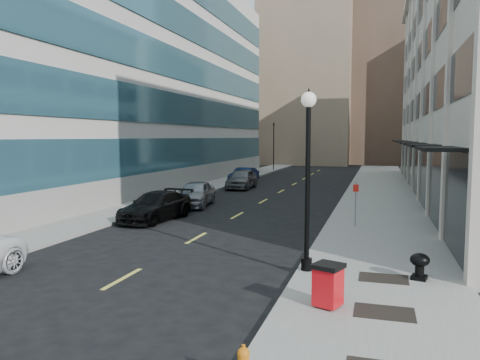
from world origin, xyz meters
The scene contains 20 objects.
ground centered at (0.00, 0.00, 0.00)m, with size 160.00×160.00×0.00m, color black.
sidewalk_right centered at (7.50, 20.00, 0.07)m, with size 5.00×80.00×0.15m, color gray.
sidewalk_left centered at (-6.50, 20.00, 0.07)m, with size 3.00×80.00×0.15m, color gray.
building_left centered at (-15.95, 27.00, 9.99)m, with size 16.14×46.00×20.00m.
skyline_tan_near centered at (-4.00, 68.00, 14.00)m, with size 14.00×18.00×28.00m, color #8C755C.
skyline_brown centered at (8.00, 72.00, 17.00)m, with size 12.00×16.00×34.00m, color brown.
skyline_tan_far centered at (-14.00, 78.00, 11.00)m, with size 12.00×14.00×22.00m, color #8C755C.
skyline_stone centered at (18.00, 66.00, 10.00)m, with size 10.00×14.00×20.00m, color #B6AA9A.
grate_mid centered at (7.60, 1.00, 0.15)m, with size 1.40×1.00×0.01m, color black.
grate_far centered at (7.60, 3.80, 0.15)m, with size 1.40×1.00×0.01m, color black.
road_centerline centered at (0.00, 17.00, 0.01)m, with size 0.15×68.20×0.01m.
traffic_signal centered at (-5.50, 48.00, 5.72)m, with size 0.66×0.66×6.98m.
car_black_pickup centered at (-3.62, 11.40, 0.73)m, with size 2.05×5.03×1.46m, color black.
car_silver_sedan centered at (-3.51, 16.58, 0.79)m, with size 1.86×4.63×1.58m, color gray.
car_blue_sedan centered at (-4.80, 31.89, 0.70)m, with size 1.49×4.27×1.41m, color navy.
car_grey_sedan centered at (-3.56, 27.00, 0.82)m, with size 1.93×4.80×1.63m, color slate.
trash_bin centered at (6.27, 1.00, 0.73)m, with size 0.85×0.85×1.08m.
lamppost centered at (5.30, 4.00, 3.46)m, with size 0.47×0.47×5.63m.
sign_post centered at (6.40, 11.70, 1.54)m, with size 0.25×0.07×2.12m.
urn_planter centered at (8.60, 4.00, 0.62)m, with size 0.56×0.56×0.78m.
Camera 1 is at (7.38, -10.26, 4.29)m, focal length 35.00 mm.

